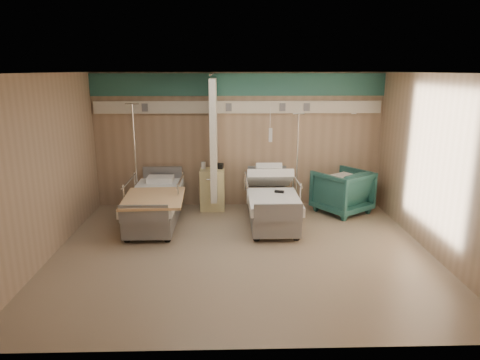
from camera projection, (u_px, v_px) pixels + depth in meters
name	position (u px, v px, depth m)	size (l,w,h in m)	color
ground	(242.00, 251.00, 6.91)	(6.00, 5.00, 0.00)	gray
room_walls	(240.00, 134.00, 6.69)	(6.04, 5.04, 2.82)	tan
bed_right	(272.00, 207.00, 8.10)	(1.00, 2.16, 0.63)	white
bed_left	(155.00, 208.00, 8.04)	(1.00, 2.16, 0.63)	white
bedside_cabinet	(212.00, 189.00, 8.92)	(0.50, 0.48, 0.85)	beige
visitor_armchair	(342.00, 191.00, 8.69)	(0.95, 0.98, 0.89)	#20514C
waffle_blanket	(345.00, 169.00, 8.56)	(0.56, 0.50, 0.06)	white
iv_stand_right	(296.00, 189.00, 8.96)	(0.36, 0.36, 2.00)	silver
iv_stand_left	(137.00, 190.00, 8.72)	(0.40, 0.40, 2.22)	silver
call_remote	(279.00, 192.00, 7.93)	(0.17, 0.08, 0.04)	black
tan_blanket	(154.00, 198.00, 7.51)	(1.03, 1.29, 0.04)	tan
toiletry_bag	(218.00, 166.00, 8.88)	(0.20, 0.13, 0.11)	black
white_cup	(203.00, 165.00, 8.87)	(0.10, 0.10, 0.14)	white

